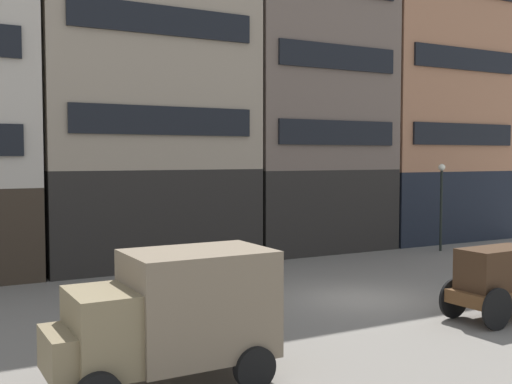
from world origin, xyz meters
The scene contains 7 objects.
ground_plane centered at (0.00, 0.00, 0.00)m, with size 120.00×120.00×0.00m, color slate.
building_center_left centered at (-3.72, 10.06, 7.97)m, with size 9.21×5.70×15.85m.
building_center_right centered at (4.48, 10.06, 8.95)m, with size 7.89×5.70×17.80m.
building_far_right centered at (12.40, 10.06, 7.85)m, with size 8.65×5.70×15.60m.
cargo_wagon centered at (1.76, -3.70, 1.15)m, with size 2.94×1.59×1.98m.
delivery_truck_near centered at (-7.89, -4.02, 1.42)m, with size 4.36×2.15×2.62m.
streetlamp_curbside centered at (9.49, 6.06, 2.67)m, with size 0.32×0.32×4.12m.
Camera 1 is at (-12.12, -15.15, 4.47)m, focal length 43.32 mm.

